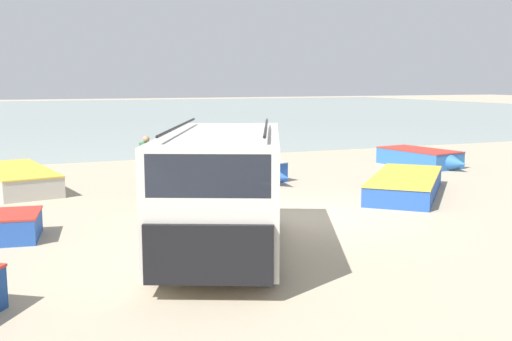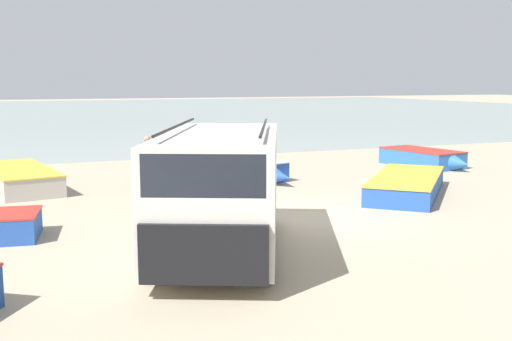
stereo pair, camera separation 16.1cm
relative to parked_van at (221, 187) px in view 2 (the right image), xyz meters
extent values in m
plane|color=tan|center=(2.87, 2.11, -1.25)|extent=(200.00, 200.00, 0.00)
cube|color=#99A89E|center=(2.87, 54.11, -1.25)|extent=(120.00, 80.00, 0.01)
cube|color=beige|center=(0.01, 0.03, 0.02)|extent=(3.95, 5.52, 1.99)
cube|color=black|center=(-1.04, -2.36, -0.53)|extent=(1.77, 0.86, 0.89)
cube|color=#1E232D|center=(-1.01, -2.29, 0.62)|extent=(1.68, 0.79, 0.64)
cylinder|color=black|center=(0.19, -1.79, -0.91)|extent=(0.48, 0.73, 0.70)
cylinder|color=black|center=(-1.45, -1.07, -0.91)|extent=(0.48, 0.73, 0.70)
cylinder|color=black|center=(1.48, 1.12, -0.91)|extent=(0.48, 0.73, 0.70)
cylinder|color=black|center=(-0.17, 1.84, -0.91)|extent=(0.48, 0.73, 0.70)
cylinder|color=black|center=(0.75, -0.30, 1.13)|extent=(1.74, 3.87, 0.05)
cylinder|color=black|center=(-0.72, 0.35, 1.13)|extent=(1.74, 3.87, 0.05)
cube|color=#234CA3|center=(6.77, 3.63, -1.00)|extent=(4.33, 4.49, 0.52)
cone|color=#234CA3|center=(8.65, 5.67, -1.00)|extent=(1.04, 1.07, 0.49)
cube|color=gold|center=(6.77, 3.63, -0.80)|extent=(1.28, 1.20, 0.05)
cube|color=gold|center=(6.77, 3.63, -0.72)|extent=(4.37, 4.54, 0.04)
cube|color=#234CA3|center=(3.23, 8.59, -0.95)|extent=(2.67, 4.43, 0.62)
cone|color=#234CA3|center=(3.95, 6.16, -0.95)|extent=(0.82, 1.05, 0.59)
cube|color=silver|center=(3.23, 8.59, -0.70)|extent=(1.42, 0.60, 0.05)
cube|color=silver|center=(3.23, 8.59, -0.62)|extent=(2.70, 4.48, 0.04)
cube|color=#ADA89E|center=(-3.49, 8.72, -0.96)|extent=(2.40, 4.60, 0.58)
cone|color=#ADA89E|center=(-3.98, 11.35, -0.96)|extent=(0.72, 1.05, 0.55)
cube|color=gold|center=(-3.49, 8.72, -0.74)|extent=(1.50, 0.47, 0.05)
cube|color=gold|center=(-3.49, 8.72, -0.65)|extent=(2.42, 4.65, 0.04)
cube|color=#2D66AD|center=(10.79, 8.28, -0.96)|extent=(2.05, 3.24, 0.60)
cone|color=#2D66AD|center=(11.11, 6.47, -0.96)|extent=(0.68, 0.75, 0.57)
cube|color=#B22D23|center=(10.79, 8.28, -0.72)|extent=(1.43, 0.45, 0.05)
cube|color=#B22D23|center=(10.79, 8.28, -0.64)|extent=(2.07, 3.27, 0.04)
cylinder|color=#5B564C|center=(1.84, 5.81, -0.85)|extent=(0.15, 0.15, 0.81)
cylinder|color=#5B564C|center=(1.72, 5.70, -0.85)|extent=(0.15, 0.15, 0.81)
cylinder|color=#993833|center=(1.78, 5.75, -0.13)|extent=(0.44, 0.44, 0.64)
sphere|color=tan|center=(1.78, 5.75, 0.30)|extent=(0.22, 0.22, 0.22)
cylinder|color=#38383D|center=(0.23, 5.70, -0.83)|extent=(0.16, 0.16, 0.86)
cylinder|color=#38383D|center=(0.21, 5.52, -0.83)|extent=(0.16, 0.16, 0.86)
cylinder|color=#2D6B3D|center=(0.22, 5.61, -0.06)|extent=(0.47, 0.47, 0.68)
sphere|color=tan|center=(0.22, 5.61, 0.40)|extent=(0.23, 0.23, 0.23)
cylinder|color=#38383D|center=(0.19, 7.29, -0.87)|extent=(0.15, 0.15, 0.78)
cylinder|color=#38383D|center=(0.05, 7.36, -0.87)|extent=(0.15, 0.15, 0.78)
cylinder|color=#2D6B3D|center=(0.12, 7.33, -0.17)|extent=(0.42, 0.42, 0.61)
sphere|color=tan|center=(0.12, 7.33, 0.24)|extent=(0.21, 0.21, 0.21)
camera|label=1|loc=(-3.57, -10.35, 1.96)|focal=42.00mm
camera|label=2|loc=(-3.42, -10.41, 1.96)|focal=42.00mm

